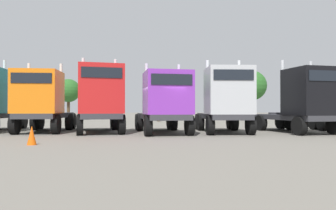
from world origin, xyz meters
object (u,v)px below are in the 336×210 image
object	(u,v)px
semi_truck_orange	(42,101)
semi_truck_purple	(165,102)
traffic_cone_near	(32,135)
semi_truck_silver	(226,100)
semi_truck_black	(304,101)
semi_truck_red	(100,99)

from	to	relation	value
semi_truck_orange	semi_truck_purple	distance (m)	7.30
semi_truck_purple	traffic_cone_near	bearing A→B (deg)	-55.39
traffic_cone_near	semi_truck_purple	bearing A→B (deg)	47.44
semi_truck_silver	semi_truck_black	xyz separation A→B (m)	(4.44, 0.15, -0.05)
semi_truck_purple	traffic_cone_near	size ratio (longest dim) A/B	9.05
semi_truck_orange	traffic_cone_near	xyz separation A→B (m)	(2.29, -6.10, -1.50)
semi_truck_orange	traffic_cone_near	bearing A→B (deg)	12.99
semi_truck_orange	traffic_cone_near	world-z (taller)	semi_truck_orange
traffic_cone_near	semi_truck_silver	bearing A→B (deg)	35.04
semi_truck_orange	semi_truck_red	distance (m)	3.53
semi_truck_purple	semi_truck_black	size ratio (longest dim) A/B	1.02
semi_truck_red	semi_truck_black	size ratio (longest dim) A/B	1.01
semi_truck_red	semi_truck_silver	world-z (taller)	semi_truck_red
semi_truck_silver	semi_truck_red	bearing A→B (deg)	-93.50
semi_truck_purple	semi_truck_orange	bearing A→B (deg)	-108.11
semi_truck_red	semi_truck_purple	distance (m)	3.78
semi_truck_orange	semi_truck_black	distance (m)	15.20
semi_truck_purple	semi_truck_silver	xyz separation A→B (m)	(3.48, 0.51, 0.14)
semi_truck_orange	semi_truck_purple	bearing A→B (deg)	77.17
semi_truck_purple	semi_truck_black	world-z (taller)	semi_truck_black
semi_truck_black	semi_truck_purple	bearing A→B (deg)	-100.73
semi_truck_black	semi_truck_red	bearing A→B (deg)	-104.34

